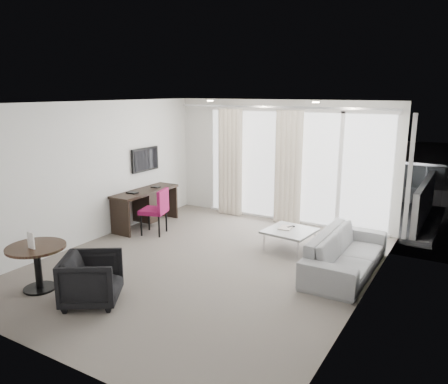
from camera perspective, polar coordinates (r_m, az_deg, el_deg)
The scene contains 27 objects.
floor at distance 7.26m, azimuth -2.44°, elevation -9.42°, with size 5.00×6.00×0.00m, color #6A6259.
ceiling at distance 6.71m, azimuth -2.66°, elevation 11.55°, with size 5.00×6.00×0.00m, color white.
wall_left at distance 8.47m, azimuth -16.87°, elevation 2.48°, with size 0.00×6.00×2.60m, color silver.
wall_right at distance 5.92m, azimuth 18.18°, elevation -2.05°, with size 0.00×6.00×2.60m, color silver.
wall_front at distance 4.75m, azimuth -22.84°, elevation -6.16°, with size 5.00×0.00×2.60m, color silver.
window_panel at distance 9.37m, azimuth 9.05°, elevation 3.24°, with size 4.00×0.02×2.38m, color white, non-canonical shape.
window_frame at distance 9.36m, azimuth 9.02°, elevation 3.22°, with size 4.10×0.06×2.44m, color white, non-canonical shape.
curtain_left at distance 9.84m, azimuth 0.82°, elevation 3.87°, with size 0.60×0.20×2.38m, color beige, non-canonical shape.
curtain_right at distance 9.24m, azimuth 8.38°, elevation 3.12°, with size 0.60×0.20×2.38m, color beige, non-canonical shape.
curtain_track at distance 9.21m, azimuth 7.18°, elevation 10.95°, with size 4.80×0.04×0.04m, color #B2B2B7, non-canonical shape.
downlight_a at distance 8.54m, azimuth -1.82°, elevation 11.82°, with size 0.12×0.12×0.02m, color #FFE0B2.
downlight_b at distance 7.63m, azimuth 11.90°, elevation 11.40°, with size 0.12×0.12×0.02m, color #FFE0B2.
desk at distance 9.29m, azimuth -10.17°, elevation -2.07°, with size 0.51×1.63×0.76m, color black, non-canonical shape.
tv at distance 9.46m, azimuth -10.26°, elevation 4.20°, with size 0.05×0.80×0.50m, color black, non-canonical shape.
desk_chair at distance 8.72m, azimuth -9.19°, elevation -2.52°, with size 0.50×0.47×0.91m, color maroon, non-canonical shape.
round_table at distance 6.82m, azimuth -23.12°, elevation -9.10°, with size 0.82×0.82×0.65m, color black, non-canonical shape.
menu_card at distance 6.61m, azimuth -23.86°, elevation -6.23°, with size 0.13×0.02×0.24m, color white, non-canonical shape.
tub_armchair at distance 6.17m, azimuth -16.90°, elevation -10.85°, with size 0.72×0.74×0.67m, color black.
coffee_table at distance 7.94m, azimuth 8.55°, elevation -6.16°, with size 0.80×0.80×0.36m, color gray, non-canonical shape.
remote at distance 8.03m, azimuth 8.71°, elevation -4.60°, with size 0.04×0.14×0.02m, color black, non-canonical shape.
magazine at distance 7.97m, azimuth 8.06°, elevation -4.72°, with size 0.23×0.30×0.02m, color gray, non-canonical shape.
sofa at distance 7.14m, azimuth 15.66°, elevation -7.64°, with size 2.14×0.83×0.62m, color gray.
terrace_slab at distance 11.03m, azimuth 11.74°, elevation -2.09°, with size 5.60×3.00×0.12m, color #4D4D50.
rattan_chair_a at distance 10.46m, azimuth 14.06°, elevation -0.41°, with size 0.55×0.55×0.81m, color #463021, non-canonical shape.
rattan_chair_b at distance 10.51m, azimuth 19.62°, elevation -0.87°, with size 0.52×0.52×0.76m, color #463021, non-canonical shape.
rattan_table at distance 10.39m, azimuth 18.11°, elevation -1.50°, with size 0.55×0.55×0.55m, color #463021, non-canonical shape.
balustrade at distance 12.26m, azimuth 14.08°, elevation 2.00°, with size 5.50×0.06×1.05m, color #B2B2B7, non-canonical shape.
Camera 1 is at (3.67, -5.61, 2.78)m, focal length 35.00 mm.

